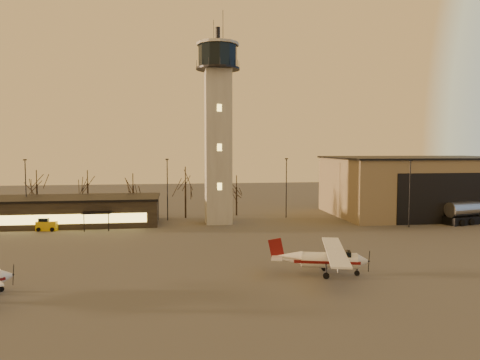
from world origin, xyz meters
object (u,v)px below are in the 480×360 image
object	(u,v)px
cessna_front	(330,263)
service_cart	(47,226)
control_tower	(218,120)
hangar	(418,186)
fuel_truck	(470,215)
terminal	(77,211)

from	to	relation	value
cessna_front	service_cart	xyz separation A→B (m)	(-32.71, 28.45, -0.48)
control_tower	hangar	bearing A→B (deg)	6.31
hangar	control_tower	bearing A→B (deg)	-173.69
cessna_front	fuel_truck	xyz separation A→B (m)	(31.86, 25.43, 0.22)
control_tower	service_cart	size ratio (longest dim) A/B	10.53
control_tower	terminal	xyz separation A→B (m)	(-21.99, 1.98, -14.17)
hangar	service_cart	bearing A→B (deg)	-173.50
terminal	fuel_truck	distance (m)	61.91
terminal	cessna_front	size ratio (longest dim) A/B	2.03
cessna_front	fuel_truck	bearing A→B (deg)	53.41
hangar	fuel_truck	distance (m)	11.20
terminal	control_tower	bearing A→B (deg)	-5.15
control_tower	terminal	bearing A→B (deg)	174.85
control_tower	terminal	size ratio (longest dim) A/B	1.28
control_tower	cessna_front	world-z (taller)	control_tower
fuel_truck	control_tower	bearing A→B (deg)	156.37
fuel_truck	terminal	bearing A→B (deg)	157.62
control_tower	service_cart	bearing A→B (deg)	-173.23
hangar	terminal	bearing A→B (deg)	-178.03
hangar	fuel_truck	world-z (taller)	hangar
control_tower	cessna_front	bearing A→B (deg)	-76.53
control_tower	fuel_truck	size ratio (longest dim) A/B	3.29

